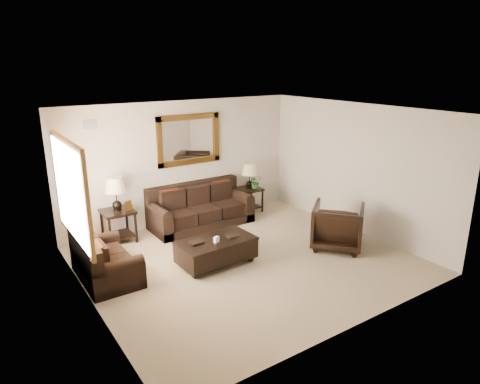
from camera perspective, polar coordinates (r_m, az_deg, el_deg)
room at (r=7.43m, az=0.92°, el=0.30°), size 5.51×5.01×2.71m
window at (r=7.14m, az=-21.56°, el=0.07°), size 0.07×1.96×1.66m
mirror at (r=9.46m, az=-6.82°, el=6.94°), size 1.50×0.06×1.10m
air_vent at (r=8.67m, az=-19.36°, el=8.54°), size 0.25×0.02×0.18m
sofa at (r=9.50m, az=-5.38°, el=-2.46°), size 2.23×0.96×0.91m
loveseat at (r=7.53m, az=-17.76°, el=-8.96°), size 0.84×1.41×0.79m
end_table_left at (r=8.76m, az=-16.13°, el=-1.07°), size 0.60×0.60×1.33m
end_table_right at (r=10.20m, az=1.25°, el=1.53°), size 0.53×0.53×1.17m
coffee_table at (r=7.69m, az=-3.19°, el=-7.57°), size 1.40×0.79×0.58m
armchair at (r=8.49m, az=12.91°, el=-4.18°), size 1.26×1.27×0.96m
potted_plant at (r=10.20m, az=2.10°, el=1.20°), size 0.35×0.37×0.25m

